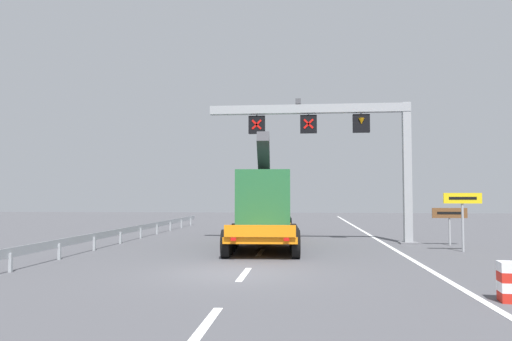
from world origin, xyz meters
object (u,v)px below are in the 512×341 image
heavy_haul_truck_orange (266,204)px  tourist_info_sign_brown (450,217)px  exit_sign_yellow (463,207)px  overhead_lane_gantry (339,132)px

heavy_haul_truck_orange → tourist_info_sign_brown: bearing=-9.8°
tourist_info_sign_brown → exit_sign_yellow: bearing=-95.1°
tourist_info_sign_brown → overhead_lane_gantry: bearing=171.8°
heavy_haul_truck_orange → exit_sign_yellow: (8.85, -4.36, -0.06)m
heavy_haul_truck_orange → tourist_info_sign_brown: heavy_haul_truck_orange is taller
overhead_lane_gantry → tourist_info_sign_brown: bearing=-8.2°
overhead_lane_gantry → tourist_info_sign_brown: 6.81m
overhead_lane_gantry → heavy_haul_truck_orange: bearing=168.0°
overhead_lane_gantry → heavy_haul_truck_orange: size_ratio=0.75×
overhead_lane_gantry → exit_sign_yellow: 7.17m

